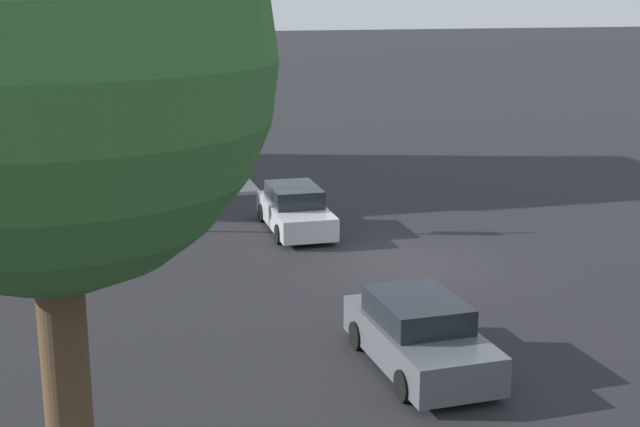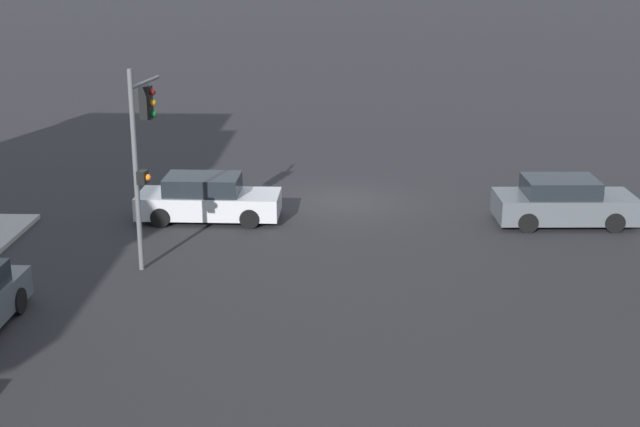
# 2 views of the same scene
# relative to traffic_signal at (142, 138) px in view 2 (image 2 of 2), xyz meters

# --- Properties ---
(ground_plane) EXTENTS (300.00, 300.00, 0.00)m
(ground_plane) POSITION_rel_traffic_signal_xyz_m (-5.34, -6.48, -3.57)
(ground_plane) COLOR black
(traffic_signal) EXTENTS (0.50, 2.25, 5.48)m
(traffic_signal) POSITION_rel_traffic_signal_xyz_m (0.00, 0.00, 0.00)
(traffic_signal) COLOR #515456
(traffic_signal) RESTS_ON ground_plane
(crossing_car_0) EXTENTS (4.55, 1.90, 1.46)m
(crossing_car_0) POSITION_rel_traffic_signal_xyz_m (-1.00, -4.12, -2.88)
(crossing_car_0) COLOR #B7B7BC
(crossing_car_0) RESTS_ON ground_plane
(crossing_car_1) EXTENTS (4.40, 2.13, 1.49)m
(crossing_car_1) POSITION_rel_traffic_signal_xyz_m (-12.33, -4.11, -2.86)
(crossing_car_1) COLOR #4C5156
(crossing_car_1) RESTS_ON ground_plane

